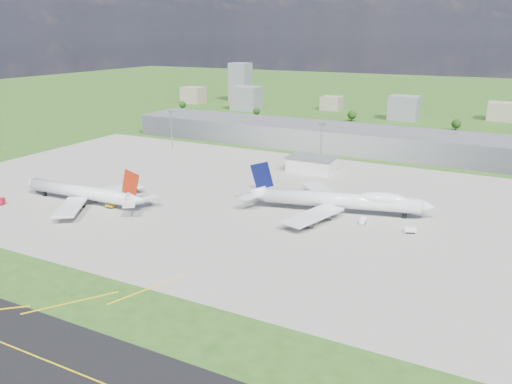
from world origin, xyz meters
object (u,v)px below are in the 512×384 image
at_px(tug_yellow, 110,206).
at_px(van_white_far, 410,230).
at_px(airliner_blue_quad, 341,200).
at_px(van_white_near, 363,221).
at_px(airliner_red_twin, 84,193).

distance_m(tug_yellow, van_white_far, 132.45).
distance_m(airliner_blue_quad, van_white_near, 15.77).
relative_size(airliner_red_twin, van_white_far, 14.53).
bearing_deg(airliner_red_twin, airliner_blue_quad, -161.15).
bearing_deg(tug_yellow, airliner_red_twin, 175.40).
xyz_separation_m(tug_yellow, van_white_near, (108.89, 33.50, 0.22)).
xyz_separation_m(airliner_blue_quad, van_white_far, (32.32, -9.76, -4.83)).
bearing_deg(van_white_near, airliner_blue_quad, 56.14).
bearing_deg(tug_yellow, van_white_near, 10.89).
xyz_separation_m(airliner_blue_quad, tug_yellow, (-96.25, -41.58, -5.05)).
height_order(van_white_near, van_white_far, van_white_near).
height_order(tug_yellow, van_white_far, van_white_far).
relative_size(airliner_red_twin, airliner_blue_quad, 0.87).
bearing_deg(airliner_blue_quad, van_white_near, -45.83).
distance_m(airliner_blue_quad, van_white_far, 34.11).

